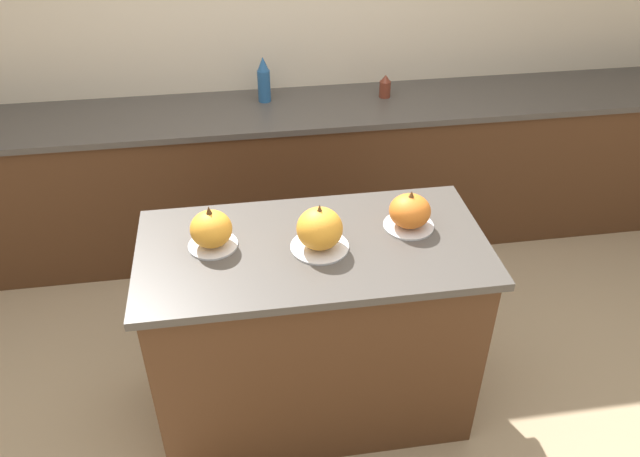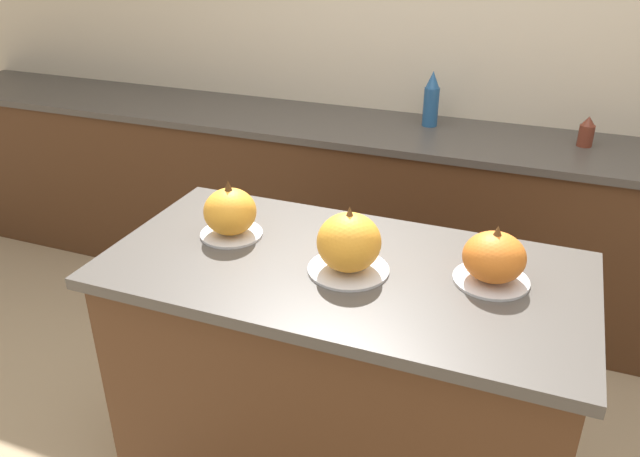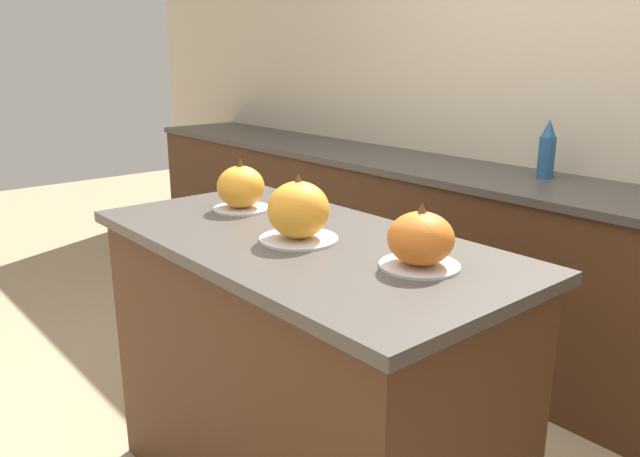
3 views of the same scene
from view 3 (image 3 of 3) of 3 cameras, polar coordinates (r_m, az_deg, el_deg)
name	(u,v)px [view 3 (image 3 of 3)]	position (r m, az deg, el deg)	size (l,w,h in m)	color
wall_back	(592,105)	(3.14, 23.58, 10.35)	(8.00, 0.06, 2.50)	beige
kitchen_island	(301,379)	(2.04, -1.75, -13.59)	(1.40, 0.70, 0.95)	#4C2D19
back_counter	(536,283)	(3.02, 19.11, -4.74)	(6.00, 0.60, 0.93)	#4C2D19
pumpkin_cake_left	(241,188)	(2.18, -7.26, 3.67)	(0.20, 0.20, 0.19)	silver
pumpkin_cake_center	(298,212)	(1.80, -1.98, 1.53)	(0.23, 0.23, 0.20)	silver
pumpkin_cake_right	(421,241)	(1.60, 9.18, -1.09)	(0.21, 0.21, 0.17)	silver
bottle_tall	(547,150)	(3.01, 20.05, 6.75)	(0.07, 0.07, 0.27)	#235184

